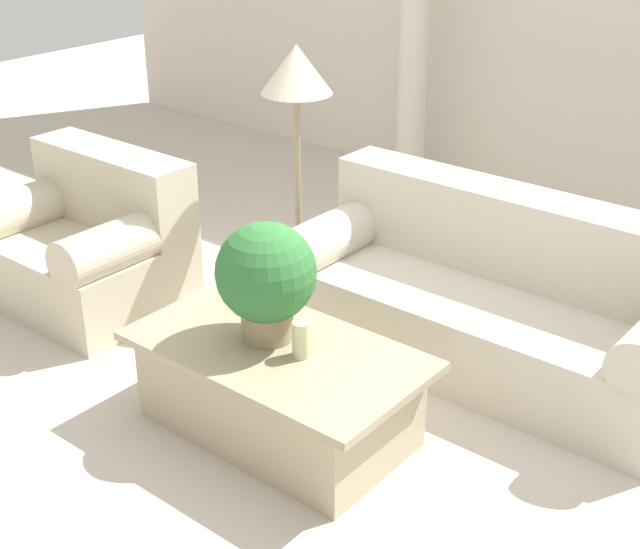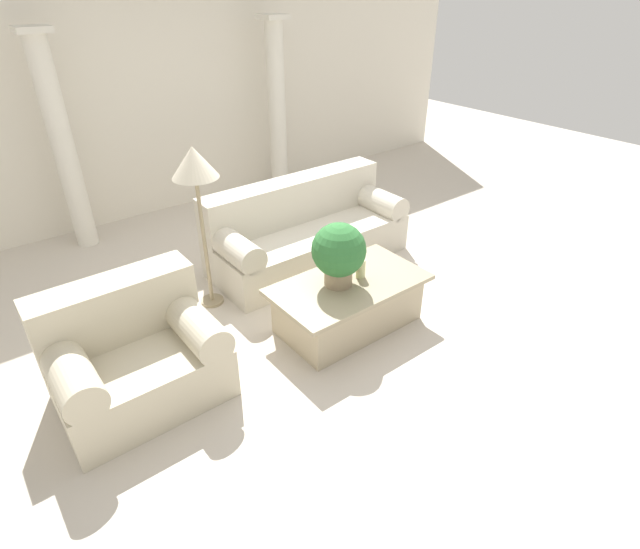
{
  "view_description": "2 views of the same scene",
  "coord_description": "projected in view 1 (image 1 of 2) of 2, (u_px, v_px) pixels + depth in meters",
  "views": [
    {
      "loc": [
        2.36,
        -3.08,
        2.51
      ],
      "look_at": [
        -0.17,
        0.03,
        0.57
      ],
      "focal_mm": 50.0,
      "sensor_mm": 36.0,
      "label": 1
    },
    {
      "loc": [
        -2.45,
        -3.23,
        2.74
      ],
      "look_at": [
        -0.11,
        -0.24,
        0.46
      ],
      "focal_mm": 28.0,
      "sensor_mm": 36.0,
      "label": 2
    }
  ],
  "objects": [
    {
      "name": "pillar_candle",
      "position": [
        301.0,
        339.0,
        3.92
      ],
      "size": [
        0.08,
        0.08,
        0.17
      ],
      "color": "beige",
      "rests_on": "coffee_table"
    },
    {
      "name": "coffee_table",
      "position": [
        278.0,
        388.0,
        4.13
      ],
      "size": [
        1.37,
        0.76,
        0.45
      ],
      "color": "tan",
      "rests_on": "ground_plane"
    },
    {
      "name": "potted_plant",
      "position": [
        266.0,
        276.0,
        3.98
      ],
      "size": [
        0.46,
        0.46,
        0.56
      ],
      "color": "#937F60",
      "rests_on": "coffee_table"
    },
    {
      "name": "column_left",
      "position": [
        415.0,
        38.0,
        6.68
      ],
      "size": [
        0.33,
        0.33,
        2.33
      ],
      "color": "silver",
      "rests_on": "ground_plane"
    },
    {
      "name": "sofa_long",
      "position": [
        492.0,
        298.0,
        4.69
      ],
      "size": [
        2.16,
        0.87,
        0.88
      ],
      "color": "beige",
      "rests_on": "ground_plane"
    },
    {
      "name": "ground_plane",
      "position": [
        341.0,
        385.0,
        4.58
      ],
      "size": [
        16.0,
        16.0,
        0.0
      ],
      "primitive_type": "plane",
      "color": "beige"
    },
    {
      "name": "loveseat",
      "position": [
        89.0,
        242.0,
        5.32
      ],
      "size": [
        1.16,
        0.87,
        0.88
      ],
      "color": "beige",
      "rests_on": "ground_plane"
    },
    {
      "name": "floor_lamp",
      "position": [
        296.0,
        82.0,
        4.87
      ],
      "size": [
        0.4,
        0.4,
        1.54
      ],
      "color": "gray",
      "rests_on": "ground_plane"
    }
  ]
}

